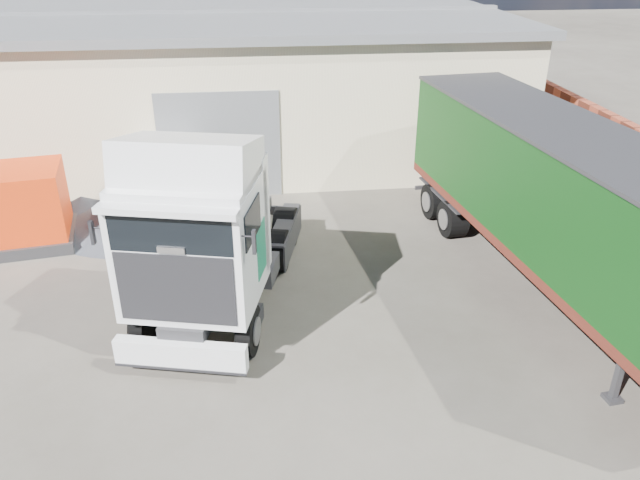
{
  "coord_description": "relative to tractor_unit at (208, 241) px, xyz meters",
  "views": [
    {
      "loc": [
        -1.02,
        -10.08,
        8.28
      ],
      "look_at": [
        0.52,
        3.0,
        1.66
      ],
      "focal_mm": 35.0,
      "sensor_mm": 36.0,
      "label": 1
    }
  ],
  "objects": [
    {
      "name": "ground",
      "position": [
        2.06,
        -2.58,
        -2.0
      ],
      "size": [
        120.0,
        120.0,
        0.0
      ],
      "primitive_type": "plane",
      "color": "#272520",
      "rests_on": "ground"
    },
    {
      "name": "warehouse",
      "position": [
        -3.93,
        13.42,
        0.66
      ],
      "size": [
        30.6,
        12.6,
        5.42
      ],
      "color": "beige",
      "rests_on": "ground"
    },
    {
      "name": "tractor_unit",
      "position": [
        0.0,
        0.0,
        0.0
      ],
      "size": [
        4.28,
        7.46,
        4.76
      ],
      "rotation": [
        0.0,
        0.0,
        -0.24
      ],
      "color": "black",
      "rests_on": "ground"
    },
    {
      "name": "box_trailer",
      "position": [
        8.33,
        0.27,
        0.55
      ],
      "size": [
        4.0,
        12.8,
        4.18
      ],
      "rotation": [
        0.0,
        0.0,
        0.11
      ],
      "color": "#2D2D30",
      "rests_on": "ground"
    },
    {
      "name": "panel_van",
      "position": [
        -1.67,
        5.98,
        -0.92
      ],
      "size": [
        2.34,
        5.24,
        2.1
      ],
      "rotation": [
        0.0,
        0.0,
        0.05
      ],
      "color": "black",
      "rests_on": "ground"
    },
    {
      "name": "orange_skip",
      "position": [
        -6.02,
        4.43,
        -1.01
      ],
      "size": [
        3.97,
        2.84,
        2.28
      ],
      "rotation": [
        0.0,
        0.0,
        0.16
      ],
      "color": "#2D2D30",
      "rests_on": "ground"
    },
    {
      "name": "gravel_heap",
      "position": [
        -2.61,
        5.27,
        -1.5
      ],
      "size": [
        6.1,
        5.86,
        1.09
      ],
      "rotation": [
        0.0,
        0.0,
        -0.13
      ],
      "color": "black",
      "rests_on": "ground"
    }
  ]
}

